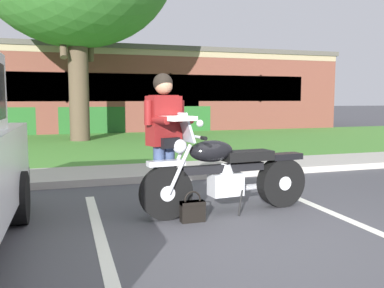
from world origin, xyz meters
TOP-DOWN VIEW (x-y plane):
  - ground_plane at (0.00, 0.00)m, footprint 140.00×140.00m
  - curb_strip at (0.00, 3.23)m, footprint 60.00×0.20m
  - concrete_walk at (0.00, 4.08)m, footprint 60.00×1.50m
  - grass_lawn at (0.00, 9.15)m, footprint 60.00×8.63m
  - stall_stripe_0 at (-1.48, 0.20)m, footprint 0.25×4.40m
  - stall_stripe_1 at (1.35, 0.20)m, footprint 0.25×4.40m
  - motorcycle at (0.22, 1.02)m, footprint 2.24×0.82m
  - rider_person at (-0.64, 1.06)m, footprint 0.55×0.65m
  - handbag at (-0.39, 0.76)m, footprint 0.28×0.13m
  - hedge_center_left at (-0.37, 13.70)m, footprint 2.56×0.90m
  - hedge_center_right at (3.28, 13.70)m, footprint 2.55×0.90m
  - brick_building at (-1.31, 18.69)m, footprint 24.45×11.01m

SIDE VIEW (x-z plane):
  - ground_plane at x=0.00m, z-range 0.00..0.00m
  - stall_stripe_0 at x=-1.48m, z-range 0.00..0.01m
  - stall_stripe_1 at x=1.35m, z-range 0.00..0.01m
  - grass_lawn at x=0.00m, z-range 0.00..0.06m
  - concrete_walk at x=0.00m, z-range 0.00..0.08m
  - curb_strip at x=0.00m, z-range 0.00..0.12m
  - handbag at x=-0.39m, z-range -0.04..0.32m
  - motorcycle at x=0.22m, z-range -0.14..1.12m
  - hedge_center_right at x=3.28m, z-range 0.03..1.27m
  - hedge_center_left at x=-0.37m, z-range 0.03..1.27m
  - rider_person at x=-0.64m, z-range 0.15..1.86m
  - brick_building at x=-1.31m, z-range 0.00..3.59m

